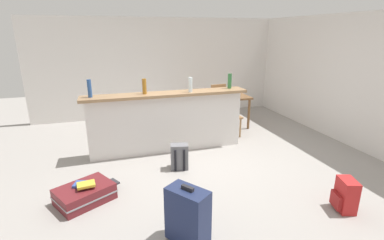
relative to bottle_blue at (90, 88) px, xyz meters
The scene contains 17 objects.
ground_plane 2.24m from the bottle_blue, 17.50° to the right, with size 13.00×13.00×0.05m, color gray.
wall_back 3.05m from the bottle_blue, 55.10° to the left, with size 6.60×0.10×2.50m, color silver.
wall_right 4.80m from the bottle_blue, ahead, with size 0.10×6.00×2.50m, color silver.
partition_half_wall 1.48m from the bottle_blue, ahead, with size 2.80×0.20×1.06m, color silver.
bar_countertop 1.30m from the bottle_blue, ahead, with size 2.96×0.40×0.05m, color #93704C.
bottle_blue is the anchor object (origin of this frame).
bottle_amber 0.90m from the bottle_blue, ahead, with size 0.07×0.07×0.27m, color #9E661E.
bottle_clear 1.71m from the bottle_blue, ahead, with size 0.07×0.07×0.26m, color silver.
bottle_green 2.52m from the bottle_blue, ahead, with size 0.07×0.07×0.28m, color #2D6B38.
dining_table 3.08m from the bottle_blue, 19.96° to the left, with size 1.10×0.80×0.74m.
dining_chair_near_partition 2.87m from the bottle_blue, ahead, with size 0.42×0.42×0.93m.
dining_chair_far_side 3.35m from the bottle_blue, 28.52° to the left, with size 0.44×0.44×0.93m.
suitcase_flat_maroon 1.77m from the bottle_blue, 95.52° to the right, with size 0.88×0.77×0.22m.
backpack_red 4.03m from the bottle_blue, 39.81° to the right, with size 0.30×0.32×0.42m.
backpack_grey 1.85m from the bottle_blue, 30.73° to the right, with size 0.31×0.29×0.42m.
suitcase_upright_navy 2.80m from the bottle_blue, 68.91° to the right, with size 0.45×0.50×0.67m.
book_stack 1.68m from the bottle_blue, 95.16° to the right, with size 0.30×0.29×0.07m.
Camera 1 is at (-1.49, -4.33, 2.15)m, focal length 26.57 mm.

